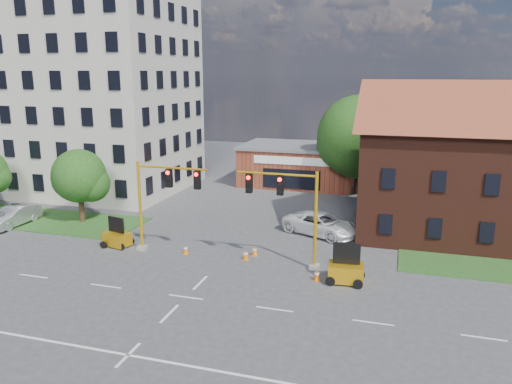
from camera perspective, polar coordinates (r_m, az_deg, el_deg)
ground at (r=28.07m, az=-8.01°, el=-11.81°), size 120.00×120.00×0.00m
grass_verge_nw at (r=46.71m, az=-25.54°, el=-2.62°), size 22.00×6.00×0.08m
lane_markings at (r=25.67m, az=-10.88°, el=-14.46°), size 60.00×36.00×0.01m
office_block at (r=54.49m, az=-18.20°, el=11.12°), size 18.40×15.40×20.60m
brick_shop at (r=54.92m, az=5.00°, el=3.19°), size 12.40×8.40×4.30m
townhouse_row at (r=40.06m, az=26.77°, el=3.42°), size 21.00×11.00×11.50m
tree_large at (r=50.60m, az=12.13°, el=5.91°), size 8.67×8.26×9.89m
tree_nw_front at (r=42.44m, az=-19.26°, el=1.52°), size 4.54×4.32×6.02m
signal_mast_west at (r=33.69m, az=-10.74°, el=-0.51°), size 5.30×0.60×6.20m
signal_mast_east at (r=30.74m, az=3.85°, el=-1.65°), size 5.30×0.60×6.20m
trailer_west at (r=36.50m, az=-15.60°, el=-5.05°), size 2.03×1.60×2.05m
trailer_east at (r=29.78m, az=10.24°, el=-8.86°), size 2.14×1.54×2.30m
cone_a at (r=34.15m, az=-8.05°, el=-6.50°), size 0.40×0.40×0.70m
cone_b at (r=32.84m, az=-1.19°, el=-7.19°), size 0.40×0.40×0.70m
cone_c at (r=29.94m, az=6.97°, el=-9.39°), size 0.40×0.40×0.70m
cone_d at (r=33.54m, az=-0.15°, el=-6.73°), size 0.40×0.40×0.70m
pickup_white at (r=37.94m, az=7.45°, el=-3.66°), size 6.52×4.87×1.65m
sedan_silver_front at (r=44.22m, az=-25.99°, el=-2.51°), size 1.68×4.76×1.57m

